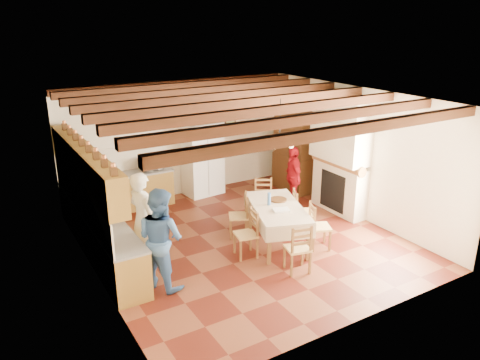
# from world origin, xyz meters

# --- Properties ---
(floor) EXTENTS (6.00, 6.50, 0.02)m
(floor) POSITION_xyz_m (0.00, 0.00, -0.01)
(floor) COLOR #4B160D
(floor) RESTS_ON ground
(ceiling) EXTENTS (6.00, 6.50, 0.02)m
(ceiling) POSITION_xyz_m (0.00, 0.00, 3.01)
(ceiling) COLOR silver
(ceiling) RESTS_ON ground
(wall_back) EXTENTS (6.00, 0.02, 3.00)m
(wall_back) POSITION_xyz_m (0.00, 3.26, 1.50)
(wall_back) COLOR beige
(wall_back) RESTS_ON ground
(wall_front) EXTENTS (6.00, 0.02, 3.00)m
(wall_front) POSITION_xyz_m (0.00, -3.26, 1.50)
(wall_front) COLOR beige
(wall_front) RESTS_ON ground
(wall_left) EXTENTS (0.02, 6.50, 3.00)m
(wall_left) POSITION_xyz_m (-3.01, 0.00, 1.50)
(wall_left) COLOR beige
(wall_left) RESTS_ON ground
(wall_right) EXTENTS (0.02, 6.50, 3.00)m
(wall_right) POSITION_xyz_m (3.01, 0.00, 1.50)
(wall_right) COLOR beige
(wall_right) RESTS_ON ground
(ceiling_beams) EXTENTS (6.00, 6.30, 0.16)m
(ceiling_beams) POSITION_xyz_m (0.00, 0.00, 2.91)
(ceiling_beams) COLOR #341F11
(ceiling_beams) RESTS_ON ground
(lower_cabinets_left) EXTENTS (0.60, 4.30, 0.86)m
(lower_cabinets_left) POSITION_xyz_m (-2.70, 1.05, 0.43)
(lower_cabinets_left) COLOR olive
(lower_cabinets_left) RESTS_ON ground
(lower_cabinets_back) EXTENTS (2.30, 0.60, 0.86)m
(lower_cabinets_back) POSITION_xyz_m (-1.55, 2.95, 0.43)
(lower_cabinets_back) COLOR olive
(lower_cabinets_back) RESTS_ON ground
(countertop_left) EXTENTS (0.62, 4.30, 0.04)m
(countertop_left) POSITION_xyz_m (-2.70, 1.05, 0.88)
(countertop_left) COLOR slate
(countertop_left) RESTS_ON lower_cabinets_left
(countertop_back) EXTENTS (2.34, 0.62, 0.04)m
(countertop_back) POSITION_xyz_m (-1.55, 2.95, 0.88)
(countertop_back) COLOR slate
(countertop_back) RESTS_ON lower_cabinets_back
(backsplash_left) EXTENTS (0.03, 4.30, 0.60)m
(backsplash_left) POSITION_xyz_m (-2.98, 1.05, 1.20)
(backsplash_left) COLOR #EBE6CC
(backsplash_left) RESTS_ON ground
(backsplash_back) EXTENTS (2.30, 0.03, 0.60)m
(backsplash_back) POSITION_xyz_m (-1.55, 3.23, 1.20)
(backsplash_back) COLOR #EBE6CC
(backsplash_back) RESTS_ON ground
(upper_cabinets) EXTENTS (0.35, 4.20, 0.70)m
(upper_cabinets) POSITION_xyz_m (-2.83, 1.05, 1.85)
(upper_cabinets) COLOR olive
(upper_cabinets) RESTS_ON ground
(fireplace) EXTENTS (0.56, 1.60, 2.80)m
(fireplace) POSITION_xyz_m (2.72, 0.20, 1.40)
(fireplace) COLOR beige
(fireplace) RESTS_ON ground
(wall_picture) EXTENTS (0.34, 0.03, 0.42)m
(wall_picture) POSITION_xyz_m (1.55, 3.23, 1.85)
(wall_picture) COLOR black
(wall_picture) RESTS_ON ground
(refrigerator) EXTENTS (1.03, 0.87, 1.92)m
(refrigerator) POSITION_xyz_m (0.55, 3.02, 0.96)
(refrigerator) COLOR white
(refrigerator) RESTS_ON floor
(hutch) EXTENTS (0.57, 1.23, 2.19)m
(hutch) POSITION_xyz_m (2.75, 1.98, 1.09)
(hutch) COLOR #3D1F0F
(hutch) RESTS_ON floor
(dining_table) EXTENTS (1.53, 2.09, 0.82)m
(dining_table) POSITION_xyz_m (0.56, -0.42, 0.74)
(dining_table) COLOR silver
(dining_table) RESTS_ON floor
(chandelier) EXTENTS (0.47, 0.47, 0.03)m
(chandelier) POSITION_xyz_m (0.56, -0.42, 2.25)
(chandelier) COLOR black
(chandelier) RESTS_ON ground
(chair_left_near) EXTENTS (0.47, 0.49, 0.96)m
(chair_left_near) POSITION_xyz_m (-0.29, -0.57, 0.48)
(chair_left_near) COLOR brown
(chair_left_near) RESTS_ON floor
(chair_left_far) EXTENTS (0.55, 0.56, 0.96)m
(chair_left_far) POSITION_xyz_m (0.04, 0.26, 0.48)
(chair_left_far) COLOR brown
(chair_left_far) RESTS_ON floor
(chair_right_near) EXTENTS (0.54, 0.55, 0.96)m
(chair_right_near) POSITION_xyz_m (1.17, -1.04, 0.48)
(chair_right_near) COLOR brown
(chair_right_near) RESTS_ON floor
(chair_right_far) EXTENTS (0.55, 0.56, 0.96)m
(chair_right_far) POSITION_xyz_m (1.33, -0.27, 0.48)
(chair_right_far) COLOR brown
(chair_right_far) RESTS_ON floor
(chair_end_near) EXTENTS (0.51, 0.49, 0.96)m
(chair_end_near) POSITION_xyz_m (0.22, -1.55, 0.48)
(chair_end_near) COLOR brown
(chair_end_near) RESTS_ON floor
(chair_end_far) EXTENTS (0.57, 0.56, 0.96)m
(chair_end_far) POSITION_xyz_m (1.00, 0.74, 0.48)
(chair_end_far) COLOR brown
(chair_end_far) RESTS_ON floor
(person_man) EXTENTS (0.59, 0.75, 1.82)m
(person_man) POSITION_xyz_m (-2.07, 0.17, 0.91)
(person_man) COLOR white
(person_man) RESTS_ON floor
(person_woman_blue) EXTENTS (0.98, 1.07, 1.80)m
(person_woman_blue) POSITION_xyz_m (-2.08, -0.72, 0.90)
(person_woman_blue) COLOR #3A619A
(person_woman_blue) RESTS_ON floor
(person_woman_red) EXTENTS (0.64, 0.96, 1.52)m
(person_woman_red) POSITION_xyz_m (2.06, 1.05, 0.76)
(person_woman_red) COLOR #B3101A
(person_woman_red) RESTS_ON floor
(microwave) EXTENTS (0.52, 0.35, 0.29)m
(microwave) POSITION_xyz_m (-0.85, 2.95, 1.04)
(microwave) COLOR silver
(microwave) RESTS_ON countertop_back
(fridge_vase) EXTENTS (0.36, 0.36, 0.31)m
(fridge_vase) POSITION_xyz_m (0.45, 3.02, 2.07)
(fridge_vase) COLOR #3D1F0F
(fridge_vase) RESTS_ON refrigerator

